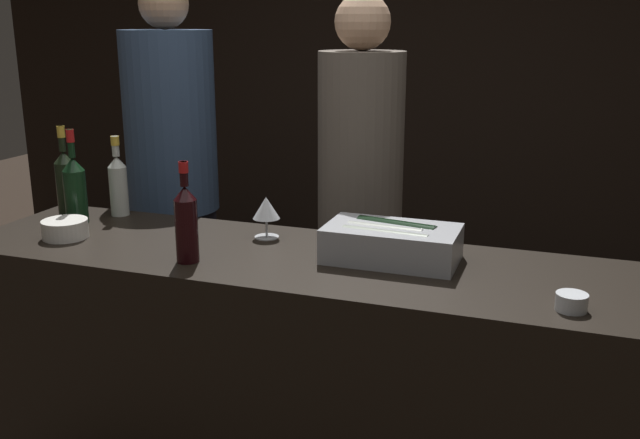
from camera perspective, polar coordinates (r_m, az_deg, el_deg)
name	(u,v)px	position (r m, az deg, el deg)	size (l,w,h in m)	color
wall_back_chalkboard	(449,70)	(4.44, 10.28, 11.68)	(6.40, 0.06, 2.80)	black
bar_counter	(317,393)	(2.46, -0.25, -13.73)	(2.44, 0.61, 0.96)	black
ice_bin_with_bottles	(391,242)	(2.24, 5.71, -1.77)	(0.41, 0.24, 0.12)	#9EA0A5
bowl_white	(65,228)	(2.62, -19.72, -0.67)	(0.16, 0.16, 0.06)	silver
wine_glass	(266,209)	(2.46, -4.33, 0.84)	(0.09, 0.09, 0.15)	silver
candle_votive	(572,302)	(1.97, 19.48, -6.23)	(0.08, 0.08, 0.05)	silver
champagne_bottle	(66,180)	(2.91, -19.68, 2.97)	(0.07, 0.07, 0.35)	black
rose_wine_bottle	(118,183)	(2.85, -15.85, 2.85)	(0.07, 0.07, 0.31)	#B2B7AD
red_wine_bottle_tall	(186,221)	(2.24, -10.66, -0.12)	(0.07, 0.07, 0.32)	black
red_wine_bottle_burgundy	(75,188)	(2.78, -19.01, 2.43)	(0.08, 0.08, 0.35)	black
person_in_hoodie	(360,199)	(2.82, 3.22, 1.68)	(0.33, 0.33, 1.79)	black
person_blond_tee	(173,172)	(3.25, -11.68, 3.76)	(0.40, 0.40, 1.86)	black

